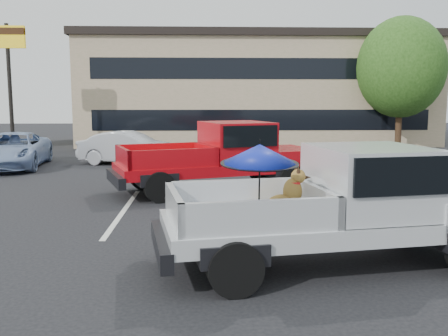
% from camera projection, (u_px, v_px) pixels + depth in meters
% --- Properties ---
extents(ground, '(90.00, 90.00, 0.00)m').
position_uv_depth(ground, '(260.00, 232.00, 9.85)').
color(ground, black).
rests_on(ground, ground).
extents(stripe_left, '(0.12, 5.00, 0.01)m').
position_uv_depth(stripe_left, '(124.00, 211.00, 11.71)').
color(stripe_left, silver).
rests_on(stripe_left, ground).
extents(stripe_right, '(0.12, 5.00, 0.01)m').
position_uv_depth(stripe_right, '(375.00, 209.00, 11.95)').
color(stripe_right, silver).
rests_on(stripe_right, ground).
extents(motel_building, '(20.40, 8.40, 6.30)m').
position_uv_depth(motel_building, '(255.00, 89.00, 30.26)').
color(motel_building, tan).
rests_on(motel_building, ground).
extents(motel_sign, '(1.60, 0.22, 6.00)m').
position_uv_depth(motel_sign, '(8.00, 54.00, 22.67)').
color(motel_sign, black).
rests_on(motel_sign, ground).
extents(tree_right, '(4.46, 4.46, 6.78)m').
position_uv_depth(tree_right, '(401.00, 67.00, 25.46)').
color(tree_right, '#332114').
rests_on(tree_right, ground).
extents(tree_back, '(4.68, 4.68, 7.11)m').
position_uv_depth(tree_back, '(310.00, 72.00, 33.23)').
color(tree_back, '#332114').
rests_on(tree_back, ground).
extents(silver_pickup, '(5.93, 2.86, 2.06)m').
position_uv_depth(silver_pickup, '(356.00, 199.00, 7.84)').
color(silver_pickup, black).
rests_on(silver_pickup, ground).
extents(red_pickup, '(6.31, 3.87, 1.96)m').
position_uv_depth(red_pickup, '(231.00, 153.00, 14.27)').
color(red_pickup, black).
rests_on(red_pickup, ground).
extents(silver_sedan, '(4.25, 2.41, 1.32)m').
position_uv_depth(silver_sedan, '(129.00, 148.00, 20.03)').
color(silver_sedan, '#B3B6BB').
rests_on(silver_sedan, ground).
extents(blue_suv, '(2.81, 5.08, 1.34)m').
position_uv_depth(blue_suv, '(13.00, 150.00, 19.03)').
color(blue_suv, '#8098BF').
rests_on(blue_suv, ground).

